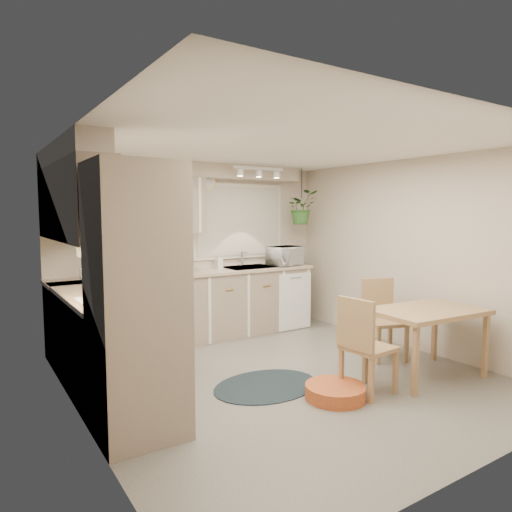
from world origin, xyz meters
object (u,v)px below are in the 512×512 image
(braided_rug, at_px, (266,386))
(microwave, at_px, (286,254))
(pet_bed, at_px, (335,392))
(dining_table, at_px, (426,343))
(chair_left, at_px, (369,345))
(chair_back, at_px, (385,320))

(braided_rug, bearing_deg, microwave, 48.91)
(braided_rug, relative_size, pet_bed, 1.99)
(dining_table, distance_m, pet_bed, 1.24)
(dining_table, height_order, chair_left, chair_left)
(pet_bed, bearing_deg, chair_back, 23.33)
(dining_table, bearing_deg, microwave, 89.94)
(dining_table, distance_m, chair_left, 0.84)
(chair_left, bearing_deg, dining_table, 83.70)
(braided_rug, height_order, pet_bed, pet_bed)
(pet_bed, relative_size, microwave, 1.10)
(chair_back, bearing_deg, pet_bed, 42.07)
(chair_left, bearing_deg, chair_back, 118.67)
(chair_back, height_order, pet_bed, chair_back)
(chair_back, relative_size, microwave, 1.82)
(microwave, bearing_deg, pet_bed, -128.40)
(chair_back, distance_m, braided_rug, 1.73)
(chair_left, relative_size, chair_back, 1.00)
(dining_table, xyz_separation_m, chair_left, (-0.84, 0.02, 0.11))
(dining_table, distance_m, chair_back, 0.65)
(dining_table, bearing_deg, chair_left, 178.54)
(chair_back, bearing_deg, microwave, -68.37)
(chair_left, relative_size, microwave, 1.83)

